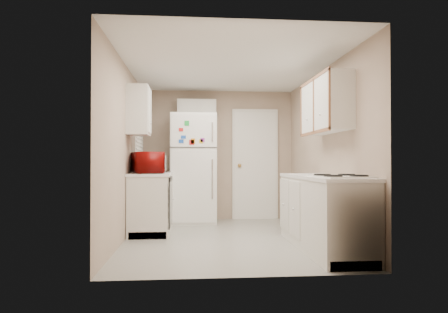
{
  "coord_description": "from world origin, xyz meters",
  "views": [
    {
      "loc": [
        -0.51,
        -5.56,
        1.07
      ],
      "look_at": [
        0.0,
        0.5,
        1.15
      ],
      "focal_mm": 32.0,
      "sensor_mm": 36.0,
      "label": 1
    }
  ],
  "objects": [
    {
      "name": "wall_front",
      "position": [
        0.0,
        -1.9,
        1.2
      ],
      "size": [
        2.8,
        2.8,
        0.0
      ],
      "primitive_type": "plane",
      "color": "tan",
      "rests_on": "floor"
    },
    {
      "name": "wall_right",
      "position": [
        1.4,
        0.0,
        1.2
      ],
      "size": [
        3.8,
        3.8,
        0.0
      ],
      "primitive_type": "plane",
      "color": "tan",
      "rests_on": "floor"
    },
    {
      "name": "window_blinds",
      "position": [
        -1.36,
        1.05,
        1.6
      ],
      "size": [
        0.1,
        0.98,
        1.08
      ],
      "primitive_type": "cube",
      "color": "silver",
      "rests_on": "wall_left"
    },
    {
      "name": "dishwasher",
      "position": [
        -0.81,
        0.3,
        0.49
      ],
      "size": [
        0.03,
        0.58,
        0.72
      ],
      "primitive_type": "cube",
      "color": "black",
      "rests_on": "floor"
    },
    {
      "name": "interior_door",
      "position": [
        0.7,
        1.86,
        1.02
      ],
      "size": [
        0.86,
        0.06,
        2.08
      ],
      "primitive_type": "cube",
      "color": "white",
      "rests_on": "floor"
    },
    {
      "name": "refrigerator",
      "position": [
        -0.46,
        1.52,
        0.95
      ],
      "size": [
        0.78,
        0.76,
        1.9
      ],
      "primitive_type": "cube",
      "rotation": [
        0.0,
        0.0,
        0.0
      ],
      "color": "white",
      "rests_on": "floor"
    },
    {
      "name": "upper_cabinet_right",
      "position": [
        1.25,
        -0.5,
        1.8
      ],
      "size": [
        0.3,
        1.2,
        0.7
      ],
      "primitive_type": "cube",
      "color": "silver",
      "rests_on": "wall_right"
    },
    {
      "name": "upper_cabinet_left",
      "position": [
        -1.25,
        0.22,
        1.8
      ],
      "size": [
        0.3,
        0.45,
        0.7
      ],
      "primitive_type": "cube",
      "color": "silver",
      "rests_on": "wall_left"
    },
    {
      "name": "microwave",
      "position": [
        -1.13,
        0.3,
        1.05
      ],
      "size": [
        0.63,
        0.48,
        0.37
      ],
      "primitive_type": "imported",
      "rotation": [
        0.0,
        0.0,
        1.91
      ],
      "color": "#830806",
      "rests_on": "left_counter"
    },
    {
      "name": "floor",
      "position": [
        0.0,
        0.0,
        0.0
      ],
      "size": [
        3.8,
        3.8,
        0.0
      ],
      "primitive_type": "plane",
      "color": "#AEACA4",
      "rests_on": "ground"
    },
    {
      "name": "left_counter",
      "position": [
        -1.1,
        0.9,
        0.45
      ],
      "size": [
        0.6,
        1.8,
        0.9
      ],
      "primitive_type": "cube",
      "color": "silver",
      "rests_on": "floor"
    },
    {
      "name": "wall_back",
      "position": [
        0.0,
        1.9,
        1.2
      ],
      "size": [
        2.8,
        2.8,
        0.0
      ],
      "primitive_type": "plane",
      "color": "tan",
      "rests_on": "floor"
    },
    {
      "name": "wall_left",
      "position": [
        -1.4,
        0.0,
        1.2
      ],
      "size": [
        3.8,
        3.8,
        0.0
      ],
      "primitive_type": "plane",
      "color": "tan",
      "rests_on": "floor"
    },
    {
      "name": "sink",
      "position": [
        -1.1,
        1.05,
        0.86
      ],
      "size": [
        0.54,
        0.74,
        0.16
      ],
      "primitive_type": "cube",
      "color": "gray",
      "rests_on": "left_counter"
    },
    {
      "name": "soap_bottle",
      "position": [
        -1.15,
        1.29,
        1.0
      ],
      "size": [
        0.1,
        0.1,
        0.21
      ],
      "primitive_type": "imported",
      "rotation": [
        0.0,
        0.0,
        0.01
      ],
      "color": "white",
      "rests_on": "left_counter"
    },
    {
      "name": "stove",
      "position": [
        1.11,
        -1.34,
        0.39
      ],
      "size": [
        0.57,
        0.68,
        0.77
      ],
      "primitive_type": "cube",
      "rotation": [
        0.0,
        0.0,
        0.08
      ],
      "color": "white",
      "rests_on": "floor"
    },
    {
      "name": "ceiling",
      "position": [
        0.0,
        0.0,
        2.4
      ],
      "size": [
        3.8,
        3.8,
        0.0
      ],
      "primitive_type": "plane",
      "color": "white",
      "rests_on": "floor"
    },
    {
      "name": "right_counter",
      "position": [
        1.1,
        -0.8,
        0.45
      ],
      "size": [
        0.6,
        2.0,
        0.9
      ],
      "primitive_type": "cube",
      "color": "silver",
      "rests_on": "floor"
    },
    {
      "name": "cabinet_over_fridge",
      "position": [
        -0.4,
        1.75,
        2.0
      ],
      "size": [
        0.7,
        0.3,
        0.4
      ],
      "primitive_type": "cube",
      "color": "silver",
      "rests_on": "wall_back"
    }
  ]
}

